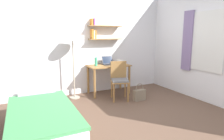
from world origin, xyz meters
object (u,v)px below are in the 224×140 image
object	(u,v)px
desk_chair	(119,79)
laptop	(108,62)
bed	(42,122)
water_bottle	(96,62)
desk	(109,70)
book_stack	(120,62)
handbag	(139,95)
standing_lamp	(73,39)

from	to	relation	value
desk_chair	laptop	xyz separation A→B (m)	(-0.02, 0.59, 0.31)
bed	water_bottle	bearing A→B (deg)	46.46
desk	book_stack	bearing A→B (deg)	3.22
desk_chair	handbag	distance (m)	0.59
water_bottle	desk	bearing A→B (deg)	0.40
bed	handbag	size ratio (longest dim) A/B	4.86
laptop	book_stack	world-z (taller)	laptop
water_bottle	book_stack	bearing A→B (deg)	1.79
water_bottle	desk_chair	bearing A→B (deg)	-52.57
laptop	desk_chair	bearing A→B (deg)	-88.46
desk	water_bottle	distance (m)	0.42
standing_lamp	water_bottle	bearing A→B (deg)	-1.01
desk	laptop	world-z (taller)	laptop
laptop	book_stack	distance (m)	0.32
bed	water_bottle	xyz separation A→B (m)	(1.45, 1.52, 0.61)
desk_chair	handbag	xyz separation A→B (m)	(0.36, -0.31, -0.35)
laptop	book_stack	size ratio (longest dim) A/B	1.23
laptop	bed	bearing A→B (deg)	-138.40
standing_lamp	book_stack	size ratio (longest dim) A/B	6.46
desk_chair	standing_lamp	xyz separation A→B (m)	(-0.94, 0.51, 0.92)
handbag	standing_lamp	bearing A→B (deg)	147.86
bed	handbag	distance (m)	2.31
book_stack	handbag	distance (m)	1.06
bed	book_stack	world-z (taller)	book_stack
desk_chair	standing_lamp	bearing A→B (deg)	151.37
bed	desk_chair	bearing A→B (deg)	29.07
bed	laptop	size ratio (longest dim) A/B	6.43
water_bottle	bed	bearing A→B (deg)	-133.54
bed	desk	distance (m)	2.38
water_bottle	handbag	xyz separation A→B (m)	(0.75, -0.81, -0.71)
standing_lamp	bed	bearing A→B (deg)	-120.20
bed	desk	world-z (taller)	desk
standing_lamp	water_bottle	world-z (taller)	standing_lamp
laptop	handbag	bearing A→B (deg)	-67.13
handbag	desk_chair	bearing A→B (deg)	139.92
book_stack	bed	bearing A→B (deg)	-144.01
standing_lamp	water_bottle	size ratio (longest dim) A/B	7.49
laptop	water_bottle	size ratio (longest dim) A/B	1.42
desk_chair	standing_lamp	world-z (taller)	standing_lamp
desk_chair	laptop	bearing A→B (deg)	91.54
standing_lamp	handbag	world-z (taller)	standing_lamp
desk_chair	handbag	size ratio (longest dim) A/B	2.20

